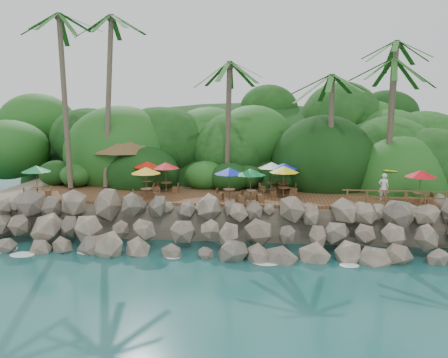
# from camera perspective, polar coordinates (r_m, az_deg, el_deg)

# --- Properties ---
(ground) EXTENTS (140.00, 140.00, 0.00)m
(ground) POSITION_cam_1_polar(r_m,az_deg,el_deg) (25.54, -1.35, -9.74)
(ground) COLOR #19514F
(ground) RESTS_ON ground
(land_base) EXTENTS (32.00, 25.20, 2.10)m
(land_base) POSITION_cam_1_polar(r_m,az_deg,el_deg) (40.72, 1.39, -1.00)
(land_base) COLOR gray
(land_base) RESTS_ON ground
(jungle_hill) EXTENTS (44.80, 28.00, 15.40)m
(jungle_hill) POSITION_cam_1_polar(r_m,az_deg,el_deg) (48.28, 2.05, -0.64)
(jungle_hill) COLOR #143811
(jungle_hill) RESTS_ON ground
(seawall) EXTENTS (29.00, 4.00, 2.30)m
(seawall) POSITION_cam_1_polar(r_m,az_deg,el_deg) (27.10, -0.84, -6.07)
(seawall) COLOR gray
(seawall) RESTS_ON ground
(terrace) EXTENTS (26.00, 5.00, 0.20)m
(terrace) POSITION_cam_1_polar(r_m,az_deg,el_deg) (30.72, 0.00, -2.21)
(terrace) COLOR brown
(terrace) RESTS_ON land_base
(jungle_foliage) EXTENTS (44.00, 16.00, 12.00)m
(jungle_foliage) POSITION_cam_1_polar(r_m,az_deg,el_deg) (39.95, 1.27, -2.74)
(jungle_foliage) COLOR #143811
(jungle_foliage) RESTS_ON ground
(foam_line) EXTENTS (25.20, 0.80, 0.06)m
(foam_line) POSITION_cam_1_polar(r_m,az_deg,el_deg) (25.81, -1.27, -9.46)
(foam_line) COLOR white
(foam_line) RESTS_ON ground
(palms) EXTENTS (28.27, 7.10, 13.26)m
(palms) POSITION_cam_1_polar(r_m,az_deg,el_deg) (32.88, 3.17, 15.86)
(palms) COLOR brown
(palms) RESTS_ON ground
(palapa) EXTENTS (5.30, 5.30, 4.60)m
(palapa) POSITION_cam_1_polar(r_m,az_deg,el_deg) (35.64, -11.84, 5.02)
(palapa) COLOR brown
(palapa) RESTS_ON ground
(dining_clusters) EXTENTS (25.48, 5.08, 2.03)m
(dining_clusters) POSITION_cam_1_polar(r_m,az_deg,el_deg) (30.22, 1.66, 1.03)
(dining_clusters) COLOR brown
(dining_clusters) RESTS_ON terrace
(railing) EXTENTS (8.30, 0.10, 1.00)m
(railing) POSITION_cam_1_polar(r_m,az_deg,el_deg) (29.34, 22.05, -2.04)
(railing) COLOR brown
(railing) RESTS_ON terrace
(waiter) EXTENTS (0.65, 0.44, 1.71)m
(waiter) POSITION_cam_1_polar(r_m,az_deg,el_deg) (30.58, 18.64, -0.93)
(waiter) COLOR white
(waiter) RESTS_ON terrace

